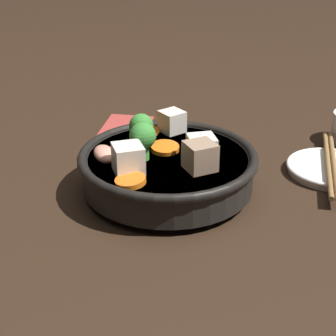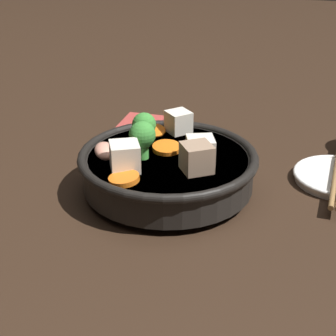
% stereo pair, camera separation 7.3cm
% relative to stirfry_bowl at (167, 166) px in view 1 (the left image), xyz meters
% --- Properties ---
extents(ground_plane, '(3.00, 3.00, 0.00)m').
position_rel_stirfry_bowl_xyz_m(ground_plane, '(-0.00, 0.00, -0.04)').
color(ground_plane, black).
extents(stirfry_bowl, '(0.23, 0.23, 0.10)m').
position_rel_stirfry_bowl_xyz_m(stirfry_bowl, '(0.00, 0.00, 0.00)').
color(stirfry_bowl, black).
rests_on(stirfry_bowl, ground_plane).
extents(side_saucer, '(0.12, 0.12, 0.01)m').
position_rel_stirfry_bowl_xyz_m(side_saucer, '(-0.08, 0.22, -0.03)').
color(side_saucer, white).
rests_on(side_saucer, ground_plane).
extents(napkin, '(0.11, 0.08, 0.00)m').
position_rel_stirfry_bowl_xyz_m(napkin, '(-0.21, -0.10, -0.04)').
color(napkin, '#A33833').
rests_on(napkin, ground_plane).
extents(chopsticks_pair, '(0.21, 0.03, 0.01)m').
position_rel_stirfry_bowl_xyz_m(chopsticks_pair, '(-0.08, 0.22, -0.02)').
color(chopsticks_pair, olive).
rests_on(chopsticks_pair, side_saucer).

